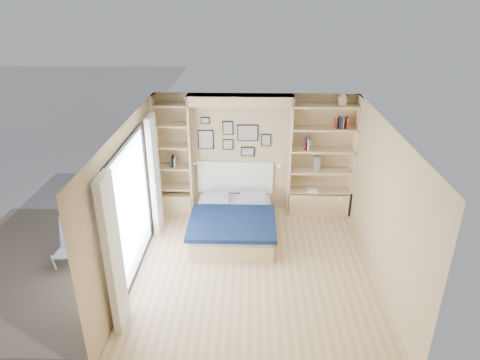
{
  "coord_description": "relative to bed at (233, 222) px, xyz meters",
  "views": [
    {
      "loc": [
        -0.07,
        -5.96,
        4.39
      ],
      "look_at": [
        -0.27,
        0.9,
        1.26
      ],
      "focal_mm": 32.0,
      "sensor_mm": 36.0,
      "label": 1
    }
  ],
  "objects": [
    {
      "name": "deck_chair",
      "position": [
        -2.77,
        -0.92,
        0.09
      ],
      "size": [
        0.53,
        0.79,
        0.74
      ],
      "rotation": [
        0.0,
        0.0,
        0.13
      ],
      "color": "tan",
      "rests_on": "ground"
    },
    {
      "name": "shelf_decor",
      "position": [
        1.49,
        0.94,
        1.43
      ],
      "size": [
        3.49,
        0.23,
        2.03
      ],
      "color": "#A51E1E",
      "rests_on": "ground"
    },
    {
      "name": "photo_gallery",
      "position": [
        -0.04,
        1.09,
        1.34
      ],
      "size": [
        1.48,
        0.02,
        0.82
      ],
      "color": "black",
      "rests_on": "ground"
    },
    {
      "name": "bed",
      "position": [
        0.0,
        0.0,
        0.0
      ],
      "size": [
        1.59,
        2.09,
        1.07
      ],
      "color": "beige",
      "rests_on": "ground"
    },
    {
      "name": "deck",
      "position": [
        -3.19,
        -1.13,
        -0.26
      ],
      "size": [
        3.2,
        4.0,
        0.05
      ],
      "primitive_type": "cube",
      "color": "brown",
      "rests_on": "ground"
    },
    {
      "name": "room_shell",
      "position": [
        0.02,
        0.39,
        0.81
      ],
      "size": [
        4.5,
        4.5,
        4.5
      ],
      "color": "tan",
      "rests_on": "ground"
    },
    {
      "name": "ground",
      "position": [
        0.41,
        -1.13,
        -0.26
      ],
      "size": [
        4.5,
        4.5,
        0.0
      ],
      "primitive_type": "plane",
      "color": "#CFB081",
      "rests_on": "ground"
    },
    {
      "name": "reading_lamps",
      "position": [
        0.11,
        0.87,
        0.84
      ],
      "size": [
        1.92,
        0.12,
        0.15
      ],
      "color": "silver",
      "rests_on": "ground"
    }
  ]
}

